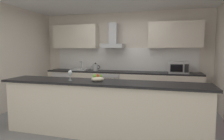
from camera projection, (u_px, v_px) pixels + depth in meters
The scene contains 15 objects.
ground at pixel (104, 121), 4.20m from camera, with size 5.96×4.78×0.02m, color gray.
wall_back at pixel (124, 57), 5.93m from camera, with size 5.96×0.12×2.60m, color silver.
wall_left at pixel (3, 59), 4.73m from camera, with size 0.12×4.78×2.60m, color silver.
backsplash_tile at pixel (123, 59), 5.87m from camera, with size 4.21×0.02×0.66m, color white.
counter_back at pixel (121, 87), 5.65m from camera, with size 4.36×0.60×0.90m.
counter_island at pixel (102, 108), 3.43m from camera, with size 3.60×0.64×0.97m.
upper_cabinets at pixel (122, 36), 5.65m from camera, with size 4.30×0.32×0.70m.
oven at pixel (112, 86), 5.69m from camera, with size 0.60×0.62×0.80m.
refrigerator at pixel (66, 85), 6.08m from camera, with size 0.58×0.60×0.85m.
microwave at pixel (179, 68), 5.13m from camera, with size 0.50×0.38×0.30m.
sink at pixel (80, 69), 5.92m from camera, with size 0.50×0.40×0.26m.
kettle at pixel (95, 67), 5.74m from camera, with size 0.29×0.15×0.24m.
range_hood at pixel (113, 40), 5.68m from camera, with size 0.62×0.45×0.72m.
wine_glass at pixel (70, 73), 3.50m from camera, with size 0.08×0.08×0.18m.
fruit_bowl at pixel (98, 78), 3.40m from camera, with size 0.22×0.22×0.13m.
Camera 1 is at (1.24, -3.88, 1.50)m, focal length 31.59 mm.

